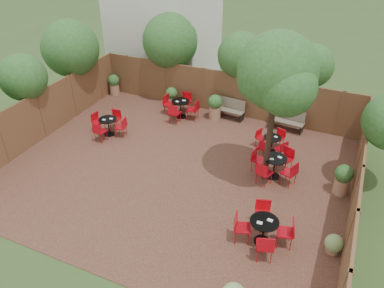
% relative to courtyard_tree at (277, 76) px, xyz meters
% --- Properties ---
extents(ground, '(80.00, 80.00, 0.00)m').
position_rel_courtyard_tree_xyz_m(ground, '(-3.05, -0.89, -3.88)').
color(ground, '#354F23').
rests_on(ground, ground).
extents(courtyard_paving, '(12.00, 10.00, 0.02)m').
position_rel_courtyard_tree_xyz_m(courtyard_paving, '(-3.05, -0.89, -3.87)').
color(courtyard_paving, '#3D2018').
rests_on(courtyard_paving, ground).
extents(fence_back, '(12.00, 0.08, 2.00)m').
position_rel_courtyard_tree_xyz_m(fence_back, '(-3.05, 4.11, -2.88)').
color(fence_back, '#50371D').
rests_on(fence_back, ground).
extents(fence_left, '(0.08, 10.00, 2.00)m').
position_rel_courtyard_tree_xyz_m(fence_left, '(-9.05, -0.89, -2.88)').
color(fence_left, '#50371D').
rests_on(fence_left, ground).
extents(fence_right, '(0.08, 10.00, 2.00)m').
position_rel_courtyard_tree_xyz_m(fence_right, '(2.95, -0.89, -2.88)').
color(fence_right, '#50371D').
rests_on(fence_right, ground).
extents(neighbour_building, '(5.00, 4.00, 8.00)m').
position_rel_courtyard_tree_xyz_m(neighbour_building, '(-7.55, 7.11, 0.12)').
color(neighbour_building, silver).
rests_on(neighbour_building, ground).
extents(overhang_foliage, '(15.40, 10.58, 2.58)m').
position_rel_courtyard_tree_xyz_m(overhang_foliage, '(-5.89, 2.16, -1.20)').
color(overhang_foliage, '#24551B').
rests_on(overhang_foliage, ground).
extents(courtyard_tree, '(2.64, 2.54, 5.25)m').
position_rel_courtyard_tree_xyz_m(courtyard_tree, '(0.00, 0.00, 0.00)').
color(courtyard_tree, black).
rests_on(courtyard_tree, courtyard_paving).
extents(park_bench_left, '(1.48, 0.59, 0.90)m').
position_rel_courtyard_tree_xyz_m(park_bench_left, '(-2.66, 3.73, -3.40)').
color(park_bench_left, brown).
rests_on(park_bench_left, courtyard_paving).
extents(park_bench_right, '(1.49, 0.60, 0.90)m').
position_rel_courtyard_tree_xyz_m(park_bench_right, '(-0.04, 3.73, -3.40)').
color(park_bench_right, brown).
rests_on(park_bench_right, courtyard_paving).
extents(bistro_tables, '(9.06, 7.55, 0.93)m').
position_rel_courtyard_tree_xyz_m(bistro_tables, '(-2.02, 0.29, -3.41)').
color(bistro_tables, black).
rests_on(bistro_tables, courtyard_paving).
extents(planters, '(11.83, 4.04, 1.15)m').
position_rel_courtyard_tree_xyz_m(planters, '(-3.36, 2.67, -3.27)').
color(planters, '#976B4B').
rests_on(planters, courtyard_paving).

